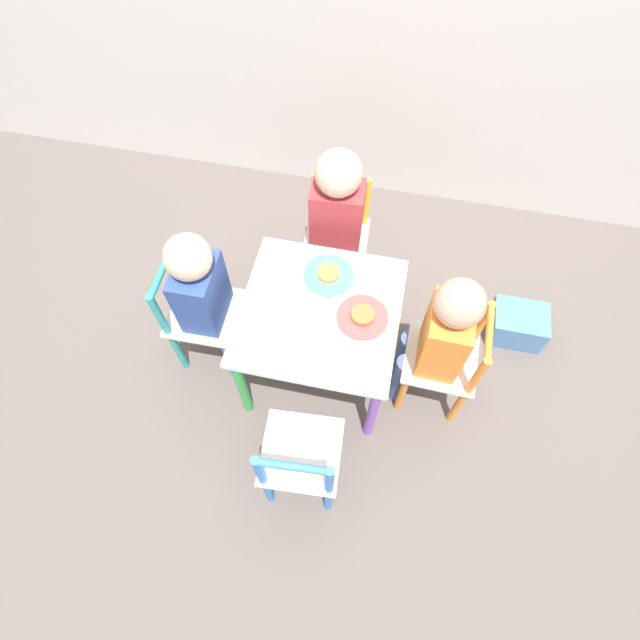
% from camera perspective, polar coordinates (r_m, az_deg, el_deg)
% --- Properties ---
extents(ground_plane, '(6.00, 6.00, 0.00)m').
position_cam_1_polar(ground_plane, '(2.13, 0.00, -5.17)').
color(ground_plane, '#5B514C').
extents(kids_table, '(0.55, 0.55, 0.45)m').
position_cam_1_polar(kids_table, '(1.79, 0.00, -0.05)').
color(kids_table, silver).
rests_on(kids_table, ground_plane).
extents(chair_yellow, '(0.27, 0.27, 0.54)m').
position_cam_1_polar(chair_yellow, '(2.15, 1.94, 9.33)').
color(chair_yellow, silver).
rests_on(chair_yellow, ground_plane).
extents(chair_orange, '(0.27, 0.27, 0.54)m').
position_cam_1_polar(chair_orange, '(1.90, 14.18, -4.68)').
color(chair_orange, silver).
rests_on(chair_orange, ground_plane).
extents(chair_teal, '(0.26, 0.26, 0.54)m').
position_cam_1_polar(chair_teal, '(1.99, -13.60, 0.55)').
color(chair_teal, silver).
rests_on(chair_teal, ground_plane).
extents(chair_blue, '(0.28, 0.28, 0.54)m').
position_cam_1_polar(chair_blue, '(1.72, -2.27, -15.77)').
color(chair_blue, silver).
rests_on(chair_blue, ground_plane).
extents(child_back, '(0.21, 0.22, 0.76)m').
position_cam_1_polar(child_back, '(1.96, 1.88, 11.67)').
color(child_back, '#38383D').
rests_on(child_back, ground_plane).
extents(child_right, '(0.22, 0.20, 0.74)m').
position_cam_1_polar(child_right, '(1.73, 13.43, -1.76)').
color(child_right, '#4C608E').
rests_on(child_right, ground_plane).
extents(child_left, '(0.22, 0.20, 0.72)m').
position_cam_1_polar(child_left, '(1.83, -12.87, 2.97)').
color(child_left, '#4C608E').
rests_on(child_left, ground_plane).
extents(plate_back, '(0.18, 0.18, 0.03)m').
position_cam_1_polar(plate_back, '(1.80, 0.97, 5.22)').
color(plate_back, '#4C9EE0').
rests_on(plate_back, kids_table).
extents(plate_right, '(0.18, 0.18, 0.03)m').
position_cam_1_polar(plate_right, '(1.71, 4.87, 0.40)').
color(plate_right, '#E54C47').
rests_on(plate_right, kids_table).
extents(storage_bin, '(0.22, 0.17, 0.15)m').
position_cam_1_polar(storage_bin, '(2.29, 21.60, -0.47)').
color(storage_bin, '#4C7FB7').
rests_on(storage_bin, ground_plane).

